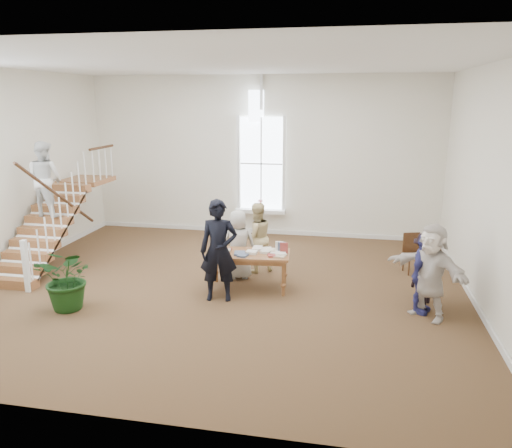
% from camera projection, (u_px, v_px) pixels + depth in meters
% --- Properties ---
extents(ground, '(10.00, 10.00, 0.00)m').
position_uv_depth(ground, '(223.00, 288.00, 10.43)').
color(ground, '#4E371E').
rests_on(ground, ground).
extents(room_shell, '(10.49, 10.00, 10.00)m').
position_uv_depth(room_shell, '(261.00, 220.00, 14.52)').
color(room_shell, white).
rests_on(room_shell, ground).
extents(staircase, '(1.10, 4.10, 2.92)m').
position_uv_depth(staircase, '(48.00, 198.00, 11.55)').
color(staircase, brown).
rests_on(staircase, ground).
extents(library_table, '(1.74, 0.98, 0.85)m').
position_uv_depth(library_table, '(249.00, 256.00, 10.23)').
color(library_table, brown).
rests_on(library_table, ground).
extents(police_officer, '(0.80, 0.59, 2.00)m').
position_uv_depth(police_officer, '(219.00, 251.00, 9.62)').
color(police_officer, black).
rests_on(police_officer, ground).
extents(elderly_woman, '(0.85, 0.66, 1.53)m').
position_uv_depth(elderly_woman, '(238.00, 244.00, 10.85)').
color(elderly_woman, '#BAB6AC').
rests_on(elderly_woman, ground).
extents(person_yellow, '(0.99, 0.94, 1.61)m').
position_uv_depth(person_yellow, '(256.00, 237.00, 11.26)').
color(person_yellow, beige).
rests_on(person_yellow, ground).
extents(woman_cluster_a, '(0.68, 0.95, 1.50)m').
position_uv_depth(woman_cluster_a, '(422.00, 274.00, 9.08)').
color(woman_cluster_a, navy).
rests_on(woman_cluster_a, ground).
extents(woman_cluster_b, '(0.92, 1.06, 1.42)m').
position_uv_depth(woman_cluster_b, '(425.00, 268.00, 9.50)').
color(woman_cluster_b, black).
rests_on(woman_cluster_b, ground).
extents(woman_cluster_c, '(1.54, 1.48, 1.75)m').
position_uv_depth(woman_cluster_c, '(431.00, 271.00, 8.84)').
color(woman_cluster_c, silver).
rests_on(woman_cluster_c, ground).
extents(floor_plant, '(1.11, 0.96, 1.22)m').
position_uv_depth(floor_plant, '(69.00, 278.00, 9.26)').
color(floor_plant, '#133611').
rests_on(floor_plant, ground).
extents(side_chair, '(0.49, 0.49, 0.90)m').
position_uv_depth(side_chair, '(412.00, 251.00, 11.30)').
color(side_chair, '#34170E').
rests_on(side_chair, ground).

